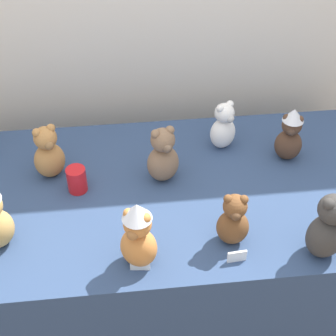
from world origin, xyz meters
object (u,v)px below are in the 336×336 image
at_px(display_table, 168,251).
at_px(teddy_bear_charcoal, 328,228).
at_px(teddy_bear_snow, 223,127).
at_px(party_cup_red, 77,180).
at_px(teddy_bear_ginger, 138,236).
at_px(teddy_bear_mocha, 163,156).
at_px(teddy_bear_caramel, 48,153).
at_px(teddy_bear_cocoa, 290,135).
at_px(teddy_bear_chestnut, 233,221).

bearing_deg(display_table, teddy_bear_charcoal, -36.98).
bearing_deg(teddy_bear_snow, party_cup_red, 169.97).
height_order(teddy_bear_ginger, teddy_bear_snow, teddy_bear_ginger).
xyz_separation_m(teddy_bear_ginger, party_cup_red, (-0.23, 0.40, -0.09)).
bearing_deg(teddy_bear_mocha, teddy_bear_caramel, 153.28).
bearing_deg(teddy_bear_charcoal, teddy_bear_ginger, 154.94).
bearing_deg(teddy_bear_caramel, teddy_bear_cocoa, -24.11).
bearing_deg(teddy_bear_mocha, teddy_bear_ginger, -124.25).
height_order(teddy_bear_cocoa, teddy_bear_chestnut, teddy_bear_cocoa).
xyz_separation_m(teddy_bear_cocoa, teddy_bear_charcoal, (-0.02, -0.54, 0.01)).
distance_m(teddy_bear_cocoa, teddy_bear_ginger, 0.86).
height_order(teddy_bear_caramel, party_cup_red, teddy_bear_caramel).
xyz_separation_m(teddy_bear_chestnut, teddy_bear_ginger, (-0.35, -0.06, 0.03)).
height_order(teddy_bear_ginger, party_cup_red, teddy_bear_ginger).
height_order(teddy_bear_mocha, teddy_bear_charcoal, teddy_bear_charcoal).
bearing_deg(teddy_bear_snow, teddy_bear_chestnut, -126.14).
relative_size(teddy_bear_caramel, teddy_bear_charcoal, 0.88).
height_order(teddy_bear_chestnut, teddy_bear_ginger, teddy_bear_ginger).
xyz_separation_m(teddy_bear_cocoa, teddy_bear_caramel, (-1.03, -0.00, -0.01)).
height_order(teddy_bear_mocha, teddy_bear_cocoa, teddy_bear_mocha).
xyz_separation_m(display_table, teddy_bear_caramel, (-0.48, 0.15, 0.51)).
xyz_separation_m(display_table, teddy_bear_chestnut, (0.20, -0.30, 0.50)).
distance_m(teddy_bear_chestnut, party_cup_red, 0.67).
bearing_deg(teddy_bear_ginger, teddy_bear_cocoa, 62.93).
height_order(teddy_bear_cocoa, party_cup_red, teddy_bear_cocoa).
relative_size(teddy_bear_mocha, party_cup_red, 2.40).
xyz_separation_m(teddy_bear_cocoa, teddy_bear_ginger, (-0.69, -0.51, 0.02)).
relative_size(teddy_bear_cocoa, teddy_bear_caramel, 1.02).
bearing_deg(teddy_bear_ginger, party_cup_red, 145.60).
relative_size(teddy_bear_chestnut, party_cup_red, 2.12).
relative_size(teddy_bear_cocoa, teddy_bear_snow, 1.11).
distance_m(display_table, teddy_bear_snow, 0.63).
height_order(teddy_bear_ginger, teddy_bear_caramel, teddy_bear_ginger).
height_order(teddy_bear_charcoal, teddy_bear_snow, teddy_bear_charcoal).
bearing_deg(teddy_bear_caramel, teddy_bear_snow, -15.59).
height_order(teddy_bear_mocha, teddy_bear_chestnut, teddy_bear_mocha).
bearing_deg(teddy_bear_caramel, display_table, -41.25).
relative_size(teddy_bear_chestnut, teddy_bear_caramel, 0.92).
xyz_separation_m(teddy_bear_ginger, teddy_bear_caramel, (-0.34, 0.51, -0.02)).
bearing_deg(party_cup_red, teddy_bear_mocha, 4.82).
distance_m(teddy_bear_chestnut, teddy_bear_charcoal, 0.33).
xyz_separation_m(teddy_bear_ginger, teddy_bear_charcoal, (0.66, -0.03, -0.01)).
height_order(teddy_bear_cocoa, teddy_bear_ginger, teddy_bear_ginger).
distance_m(teddy_bear_ginger, party_cup_red, 0.47).
distance_m(teddy_bear_caramel, teddy_bear_snow, 0.77).
bearing_deg(teddy_bear_chestnut, teddy_bear_caramel, 155.75).
xyz_separation_m(teddy_bear_mocha, party_cup_red, (-0.36, -0.03, -0.07)).
distance_m(teddy_bear_charcoal, party_cup_red, 0.99).
bearing_deg(teddy_bear_ginger, teddy_bear_caramel, 149.90).
height_order(teddy_bear_cocoa, teddy_bear_charcoal, teddy_bear_charcoal).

